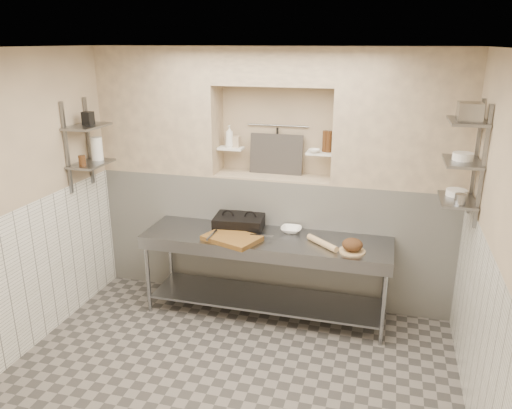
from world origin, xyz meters
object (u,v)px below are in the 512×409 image
(cutting_board, at_px, (232,238))
(rolling_pin, at_px, (322,243))
(bread_loaf, at_px, (352,245))
(prep_table, at_px, (265,260))
(jug_left, at_px, (97,149))
(bowl_alcove, at_px, (314,151))
(bottle_soap, at_px, (229,136))
(panini_press, at_px, (239,222))
(mixing_bowl, at_px, (291,230))

(cutting_board, relative_size, rolling_pin, 1.31)
(rolling_pin, height_order, bread_loaf, bread_loaf)
(prep_table, bearing_deg, jug_left, -179.98)
(bread_loaf, height_order, bowl_alcove, bowl_alcove)
(bottle_soap, height_order, jug_left, bottle_soap)
(bottle_soap, bearing_deg, bowl_alcove, -2.92)
(panini_press, xyz_separation_m, rolling_pin, (0.94, -0.25, -0.04))
(mixing_bowl, bearing_deg, bottle_soap, 156.21)
(jug_left, bearing_deg, cutting_board, -5.99)
(cutting_board, height_order, rolling_pin, rolling_pin)
(prep_table, relative_size, mixing_bowl, 11.69)
(mixing_bowl, bearing_deg, jug_left, -173.92)
(bread_loaf, relative_size, jug_left, 0.81)
(cutting_board, distance_m, bottle_soap, 1.20)
(panini_press, relative_size, bowl_alcove, 4.43)
(prep_table, distance_m, bottle_soap, 1.44)
(bread_loaf, height_order, jug_left, jug_left)
(mixing_bowl, height_order, bottle_soap, bottle_soap)
(prep_table, distance_m, panini_press, 0.51)
(prep_table, bearing_deg, rolling_pin, -6.29)
(cutting_board, xyz_separation_m, mixing_bowl, (0.54, 0.39, 0.00))
(bread_loaf, distance_m, bowl_alcove, 1.12)
(panini_press, height_order, bowl_alcove, bowl_alcove)
(mixing_bowl, height_order, bread_loaf, bread_loaf)
(panini_press, bearing_deg, rolling_pin, -20.22)
(bowl_alcove, bearing_deg, bottle_soap, 177.08)
(mixing_bowl, xyz_separation_m, bottle_soap, (-0.79, 0.35, 0.91))
(cutting_board, distance_m, bread_loaf, 1.21)
(mixing_bowl, relative_size, bowl_alcove, 1.77)
(cutting_board, height_order, bowl_alcove, bowl_alcove)
(prep_table, xyz_separation_m, mixing_bowl, (0.23, 0.22, 0.28))
(prep_table, xyz_separation_m, jug_left, (-1.89, -0.00, 1.09))
(cutting_board, distance_m, rolling_pin, 0.92)
(bread_loaf, bearing_deg, rolling_pin, 166.63)
(prep_table, relative_size, jug_left, 10.47)
(panini_press, distance_m, jug_left, 1.74)
(rolling_pin, bearing_deg, prep_table, 173.71)
(prep_table, height_order, bottle_soap, bottle_soap)
(panini_press, xyz_separation_m, bread_loaf, (1.24, -0.32, 0.00))
(mixing_bowl, distance_m, bowl_alcove, 0.88)
(rolling_pin, relative_size, bowl_alcove, 3.29)
(cutting_board, xyz_separation_m, rolling_pin, (0.91, 0.10, 0.01))
(panini_press, relative_size, jug_left, 2.25)
(prep_table, relative_size, panini_press, 4.66)
(cutting_board, relative_size, jug_left, 2.18)
(mixing_bowl, bearing_deg, bowl_alcove, 60.22)
(cutting_board, height_order, jug_left, jug_left)
(bread_loaf, xyz_separation_m, bottle_soap, (-1.47, 0.71, 0.86))
(cutting_board, distance_m, mixing_bowl, 0.67)
(bowl_alcove, height_order, jug_left, jug_left)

